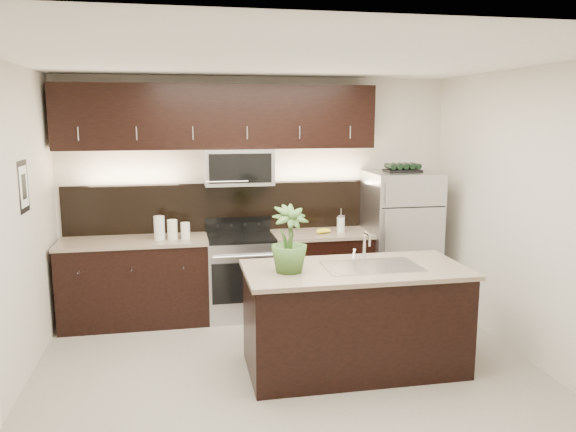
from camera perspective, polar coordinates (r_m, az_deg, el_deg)
The scene contains 12 objects.
ground at distance 5.07m, azimuth 0.37°, elevation -16.30°, with size 4.50×4.50×0.00m, color gray.
room_walls at distance 4.52m, azimuth -0.89°, elevation 2.99°, with size 4.52×4.02×2.71m.
counter_run at distance 6.41m, azimuth -6.61°, elevation -6.15°, with size 3.51×0.65×0.94m.
upper_fixtures at distance 6.31m, azimuth -6.78°, elevation 8.96°, with size 3.49×0.40×1.66m.
island at distance 5.15m, azimuth 6.75°, elevation -10.24°, with size 1.96×0.96×0.94m.
sink_faucet at distance 5.06m, azimuth 8.45°, elevation -4.90°, with size 0.84×0.50×0.28m.
refrigerator at distance 6.74m, azimuth 11.31°, elevation -2.48°, with size 0.78×0.71×1.62m, color #B2B2B7.
wine_rack at distance 6.61m, azimuth 11.56°, elevation 4.79°, with size 0.40×0.25×0.10m.
plant at distance 4.76m, azimuth 0.12°, elevation -2.37°, with size 0.32×0.32×0.57m, color #385D25.
canisters at distance 6.20m, azimuth -11.98°, elevation -1.31°, with size 0.38×0.14×0.26m.
french_press at distance 6.47m, azimuth 5.38°, elevation -0.78°, with size 0.09×0.09×0.27m.
bananas at distance 6.38m, azimuth 3.13°, elevation -1.55°, with size 0.19×0.14×0.06m, color yellow.
Camera 1 is at (-0.89, -4.46, 2.25)m, focal length 35.00 mm.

